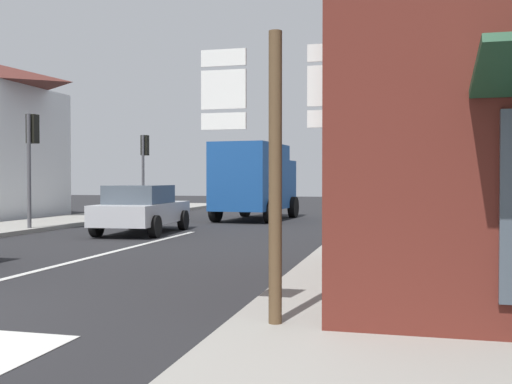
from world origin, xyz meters
name	(u,v)px	position (x,y,z in m)	size (l,w,h in m)	color
ground_plane	(168,238)	(0.00, 10.00, 0.00)	(80.00, 80.00, 0.00)	#232326
sidewalk_right	(386,250)	(6.01, 8.00, 0.07)	(2.89, 44.00, 0.14)	gray
lane_centre_stripe	(96,256)	(0.00, 6.00, 0.01)	(0.16, 12.00, 0.01)	silver
sedan_far	(142,208)	(-1.36, 11.23, 0.76)	(2.19, 4.31, 1.47)	#B7BABF
delivery_truck	(255,179)	(0.53, 17.81, 1.65)	(2.81, 5.15, 3.05)	#19478C
route_sign_post	(276,155)	(5.09, 0.63, 1.91)	(1.66, 0.14, 3.20)	brown
traffic_light_near_left	(32,145)	(-4.87, 10.80, 2.72)	(0.30, 0.49, 3.67)	#47474C
traffic_light_near_right	(345,147)	(4.87, 10.52, 2.50)	(0.30, 0.49, 3.38)	#47474C
traffic_light_far_left	(144,156)	(-4.87, 19.06, 2.68)	(0.30, 0.49, 3.62)	#47474C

